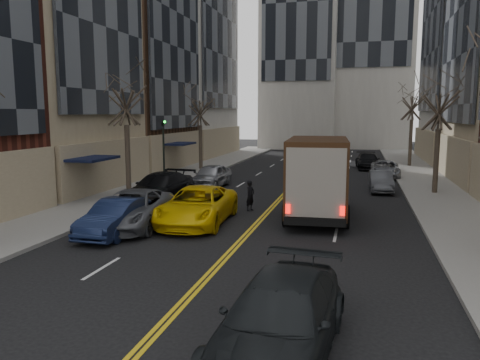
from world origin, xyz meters
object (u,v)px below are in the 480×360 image
Objects in this scene: observer_sedan at (280,320)px; pedestrian at (250,196)px; ups_truck at (318,178)px; taxi at (197,206)px.

pedestrian is at bearing 109.83° from observer_sedan.
ups_truck is 1.26× the size of observer_sedan.
pedestrian is (-3.79, 13.76, -0.02)m from observer_sedan.
observer_sedan reaches higher than pedestrian.
ups_truck is 5.72m from taxi.
taxi reaches higher than pedestrian.
taxi is 3.68m from pedestrian.
ups_truck is at bearing -81.08° from pedestrian.
taxi is 3.80× the size of pedestrian.
taxi is at bearing 121.96° from observer_sedan.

